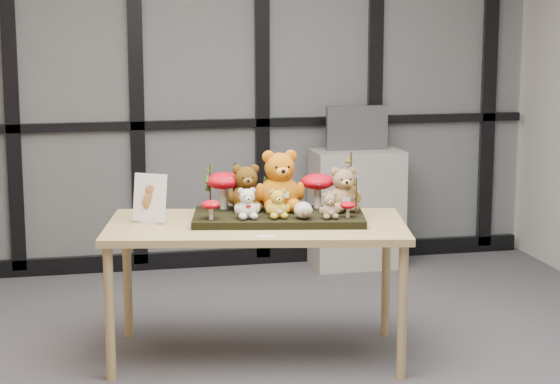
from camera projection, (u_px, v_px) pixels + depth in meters
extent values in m
plane|color=#ADABA4|center=(199.00, 74.00, 7.20)|extent=(5.00, 0.00, 5.00)
plane|color=#ADABA4|center=(489.00, 213.00, 2.40)|extent=(5.00, 0.00, 5.00)
cube|color=#2D383F|center=(200.00, 75.00, 7.17)|extent=(4.90, 0.02, 2.70)
cube|color=black|center=(202.00, 258.00, 7.42)|extent=(4.90, 0.06, 0.12)
cube|color=black|center=(201.00, 124.00, 7.24)|extent=(4.90, 0.06, 0.06)
cube|color=black|center=(11.00, 78.00, 6.90)|extent=(0.10, 0.06, 2.70)
cube|color=black|center=(136.00, 76.00, 7.08)|extent=(0.10, 0.06, 2.70)
cube|color=black|center=(262.00, 74.00, 7.27)|extent=(0.10, 0.06, 2.70)
cube|color=black|center=(375.00, 72.00, 7.45)|extent=(0.10, 0.06, 2.70)
cube|color=black|center=(489.00, 71.00, 7.64)|extent=(0.10, 0.06, 2.70)
cube|color=tan|center=(256.00, 227.00, 5.39)|extent=(1.71, 1.09, 0.04)
cylinder|color=tan|center=(110.00, 314.00, 5.11)|extent=(0.05, 0.05, 0.70)
cylinder|color=tan|center=(127.00, 278.00, 5.79)|extent=(0.05, 0.05, 0.70)
cylinder|color=tan|center=(402.00, 312.00, 5.13)|extent=(0.05, 0.05, 0.70)
cylinder|color=tan|center=(386.00, 276.00, 5.81)|extent=(0.05, 0.05, 0.70)
cube|color=black|center=(278.00, 217.00, 5.45)|extent=(0.98, 0.63, 0.04)
cube|color=silver|center=(150.00, 222.00, 5.40)|extent=(0.12, 0.10, 0.01)
cube|color=white|center=(150.00, 198.00, 5.37)|extent=(0.19, 0.14, 0.25)
ellipsoid|color=brown|center=(150.00, 202.00, 5.37)|extent=(0.08, 0.01, 0.09)
ellipsoid|color=brown|center=(150.00, 190.00, 5.36)|extent=(0.05, 0.01, 0.05)
cube|color=white|center=(266.00, 236.00, 5.08)|extent=(0.09, 0.03, 0.00)
cube|color=#A09A8F|center=(357.00, 209.00, 7.36)|extent=(0.64, 0.38, 0.86)
cube|color=#47494E|center=(357.00, 128.00, 7.27)|extent=(0.45, 0.05, 0.32)
cube|color=black|center=(358.00, 128.00, 7.26)|extent=(0.40, 0.00, 0.26)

